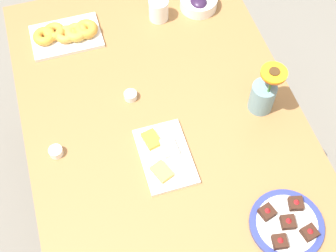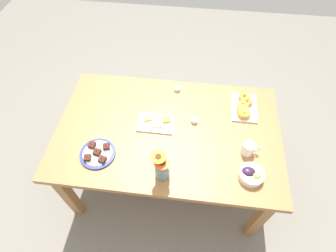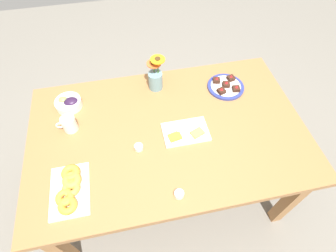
{
  "view_description": "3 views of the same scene",
  "coord_description": "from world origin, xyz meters",
  "px_view_note": "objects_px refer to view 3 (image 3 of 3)",
  "views": [
    {
      "loc": [
        -0.82,
        0.25,
        2.18
      ],
      "look_at": [
        0.0,
        0.0,
        0.78
      ],
      "focal_mm": 50.0,
      "sensor_mm": 36.0,
      "label": 1
    },
    {
      "loc": [
        0.13,
        -1.09,
        2.26
      ],
      "look_at": [
        0.0,
        0.0,
        0.78
      ],
      "focal_mm": 28.0,
      "sensor_mm": 36.0,
      "label": 2
    },
    {
      "loc": [
        0.18,
        0.87,
        1.98
      ],
      "look_at": [
        0.0,
        0.0,
        0.78
      ],
      "focal_mm": 28.0,
      "sensor_mm": 36.0,
      "label": 3
    }
  ],
  "objects_px": {
    "grape_bowl": "(69,103)",
    "flower_vase": "(156,78)",
    "dining_table": "(168,138)",
    "jam_cup_berry": "(139,147)",
    "coffee_mug": "(69,124)",
    "dessert_plate": "(226,86)",
    "croissant_platter": "(70,189)",
    "jam_cup_honey": "(179,194)",
    "cheese_platter": "(185,132)"
  },
  "relations": [
    {
      "from": "jam_cup_honey",
      "to": "flower_vase",
      "type": "bearing_deg",
      "value": -91.53
    },
    {
      "from": "coffee_mug",
      "to": "grape_bowl",
      "type": "bearing_deg",
      "value": -86.82
    },
    {
      "from": "dessert_plate",
      "to": "croissant_platter",
      "type": "bearing_deg",
      "value": 28.03
    },
    {
      "from": "jam_cup_berry",
      "to": "jam_cup_honey",
      "type": "bearing_deg",
      "value": 117.01
    },
    {
      "from": "grape_bowl",
      "to": "flower_vase",
      "type": "height_order",
      "value": "flower_vase"
    },
    {
      "from": "grape_bowl",
      "to": "cheese_platter",
      "type": "xyz_separation_m",
      "value": [
        -0.65,
        0.34,
        -0.02
      ]
    },
    {
      "from": "grape_bowl",
      "to": "jam_cup_honey",
      "type": "distance_m",
      "value": 0.88
    },
    {
      "from": "jam_cup_berry",
      "to": "coffee_mug",
      "type": "bearing_deg",
      "value": -30.36
    },
    {
      "from": "jam_cup_honey",
      "to": "dining_table",
      "type": "bearing_deg",
      "value": -93.87
    },
    {
      "from": "coffee_mug",
      "to": "croissant_platter",
      "type": "height_order",
      "value": "coffee_mug"
    },
    {
      "from": "dining_table",
      "to": "grape_bowl",
      "type": "height_order",
      "value": "grape_bowl"
    },
    {
      "from": "flower_vase",
      "to": "coffee_mug",
      "type": "bearing_deg",
      "value": 23.3
    },
    {
      "from": "jam_cup_honey",
      "to": "dessert_plate",
      "type": "bearing_deg",
      "value": -125.42
    },
    {
      "from": "flower_vase",
      "to": "jam_cup_berry",
      "type": "bearing_deg",
      "value": 68.58
    },
    {
      "from": "dessert_plate",
      "to": "jam_cup_berry",
      "type": "bearing_deg",
      "value": 29.45
    },
    {
      "from": "jam_cup_berry",
      "to": "flower_vase",
      "type": "xyz_separation_m",
      "value": [
        -0.18,
        -0.45,
        0.06
      ]
    },
    {
      "from": "grape_bowl",
      "to": "jam_cup_berry",
      "type": "distance_m",
      "value": 0.55
    },
    {
      "from": "jam_cup_berry",
      "to": "flower_vase",
      "type": "bearing_deg",
      "value": -111.42
    },
    {
      "from": "cheese_platter",
      "to": "jam_cup_berry",
      "type": "xyz_separation_m",
      "value": [
        0.28,
        0.05,
        0.0
      ]
    },
    {
      "from": "coffee_mug",
      "to": "flower_vase",
      "type": "distance_m",
      "value": 0.59
    },
    {
      "from": "grape_bowl",
      "to": "croissant_platter",
      "type": "distance_m",
      "value": 0.57
    },
    {
      "from": "grape_bowl",
      "to": "dessert_plate",
      "type": "height_order",
      "value": "grape_bowl"
    },
    {
      "from": "dining_table",
      "to": "croissant_platter",
      "type": "distance_m",
      "value": 0.62
    },
    {
      "from": "grape_bowl",
      "to": "croissant_platter",
      "type": "xyz_separation_m",
      "value": [
        -0.01,
        0.57,
        -0.01
      ]
    },
    {
      "from": "grape_bowl",
      "to": "dining_table",
      "type": "bearing_deg",
      "value": 151.55
    },
    {
      "from": "grape_bowl",
      "to": "flower_vase",
      "type": "xyz_separation_m",
      "value": [
        -0.55,
        -0.05,
        0.05
      ]
    },
    {
      "from": "dining_table",
      "to": "jam_cup_honey",
      "type": "bearing_deg",
      "value": 86.13
    },
    {
      "from": "jam_cup_honey",
      "to": "coffee_mug",
      "type": "bearing_deg",
      "value": -44.89
    },
    {
      "from": "jam_cup_honey",
      "to": "jam_cup_berry",
      "type": "bearing_deg",
      "value": -62.99
    },
    {
      "from": "dining_table",
      "to": "cheese_platter",
      "type": "distance_m",
      "value": 0.14
    },
    {
      "from": "croissant_platter",
      "to": "cheese_platter",
      "type": "bearing_deg",
      "value": -160.72
    },
    {
      "from": "croissant_platter",
      "to": "jam_cup_berry",
      "type": "bearing_deg",
      "value": -154.49
    },
    {
      "from": "dining_table",
      "to": "jam_cup_berry",
      "type": "xyz_separation_m",
      "value": [
        0.18,
        0.09,
        0.1
      ]
    },
    {
      "from": "jam_cup_honey",
      "to": "jam_cup_berry",
      "type": "distance_m",
      "value": 0.34
    },
    {
      "from": "dining_table",
      "to": "coffee_mug",
      "type": "relative_size",
      "value": 13.75
    },
    {
      "from": "dining_table",
      "to": "cheese_platter",
      "type": "height_order",
      "value": "cheese_platter"
    },
    {
      "from": "jam_cup_honey",
      "to": "croissant_platter",
      "type": "bearing_deg",
      "value": -14.27
    },
    {
      "from": "flower_vase",
      "to": "dessert_plate",
      "type": "bearing_deg",
      "value": 167.86
    },
    {
      "from": "grape_bowl",
      "to": "cheese_platter",
      "type": "relative_size",
      "value": 0.61
    },
    {
      "from": "dining_table",
      "to": "flower_vase",
      "type": "relative_size",
      "value": 6.86
    },
    {
      "from": "croissant_platter",
      "to": "coffee_mug",
      "type": "bearing_deg",
      "value": -89.58
    },
    {
      "from": "croissant_platter",
      "to": "flower_vase",
      "type": "height_order",
      "value": "flower_vase"
    },
    {
      "from": "coffee_mug",
      "to": "jam_cup_honey",
      "type": "bearing_deg",
      "value": 135.11
    },
    {
      "from": "dining_table",
      "to": "dessert_plate",
      "type": "bearing_deg",
      "value": -149.35
    },
    {
      "from": "coffee_mug",
      "to": "jam_cup_berry",
      "type": "relative_size",
      "value": 2.42
    },
    {
      "from": "coffee_mug",
      "to": "cheese_platter",
      "type": "bearing_deg",
      "value": 165.6
    },
    {
      "from": "cheese_platter",
      "to": "dessert_plate",
      "type": "distance_m",
      "value": 0.46
    },
    {
      "from": "jam_cup_honey",
      "to": "dessert_plate",
      "type": "relative_size",
      "value": 0.2
    },
    {
      "from": "cheese_platter",
      "to": "flower_vase",
      "type": "distance_m",
      "value": 0.42
    },
    {
      "from": "coffee_mug",
      "to": "jam_cup_honey",
      "type": "distance_m",
      "value": 0.74
    }
  ]
}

